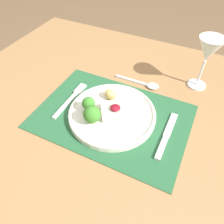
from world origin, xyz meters
TOP-DOWN VIEW (x-y plane):
  - ground_plane at (0.00, 0.00)m, footprint 8.00×8.00m
  - dining_table at (0.00, 0.00)m, footprint 1.22×1.05m
  - placemat at (0.00, 0.00)m, footprint 0.47×0.33m
  - dinner_plate at (-0.00, -0.00)m, footprint 0.27×0.27m
  - fork at (-0.16, 0.01)m, footprint 0.02×0.18m
  - knife at (0.18, -0.01)m, footprint 0.02×0.18m
  - spoon at (0.05, 0.19)m, footprint 0.17×0.04m
  - wine_glass_near at (0.21, 0.27)m, footprint 0.08×0.08m

SIDE VIEW (x-z plane):
  - ground_plane at x=0.00m, z-range 0.00..0.00m
  - dining_table at x=0.00m, z-range 0.28..1.02m
  - placemat at x=0.00m, z-range 0.74..0.74m
  - spoon at x=0.05m, z-range 0.74..0.75m
  - fork at x=-0.16m, z-range 0.74..0.75m
  - knife at x=0.18m, z-range 0.74..0.75m
  - dinner_plate at x=0.00m, z-range 0.72..0.80m
  - wine_glass_near at x=0.21m, z-range 0.79..0.97m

